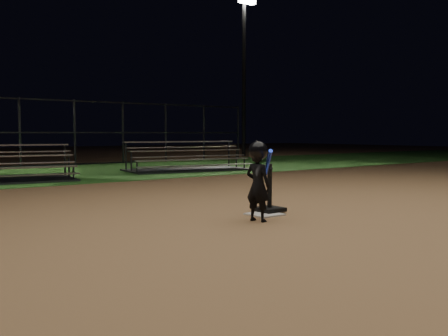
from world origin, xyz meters
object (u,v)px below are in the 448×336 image
(home_plate, at_px, (265,214))
(bleacher_right, at_px, (187,165))
(child_batter, at_px, (258,179))
(batting_tee, at_px, (270,203))
(light_pole_right, at_px, (245,63))

(home_plate, bearing_deg, bleacher_right, 64.27)
(child_batter, bearing_deg, home_plate, -68.19)
(home_plate, xyz_separation_m, child_batter, (-0.42, -0.33, 0.58))
(home_plate, xyz_separation_m, bleacher_right, (3.91, 8.12, 0.19))
(home_plate, bearing_deg, batting_tee, 29.55)
(batting_tee, relative_size, light_pole_right, 0.09)
(home_plate, height_order, light_pole_right, light_pole_right)
(batting_tee, relative_size, bleacher_right, 0.18)
(light_pole_right, bearing_deg, batting_tee, -128.50)
(child_batter, height_order, light_pole_right, light_pole_right)
(home_plate, xyz_separation_m, light_pole_right, (12.00, 14.94, 4.93))
(bleacher_right, bearing_deg, child_batter, -108.22)
(home_plate, distance_m, light_pole_right, 19.79)
(batting_tee, xyz_separation_m, light_pole_right, (11.79, 14.82, 4.79))
(home_plate, bearing_deg, light_pole_right, 51.23)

